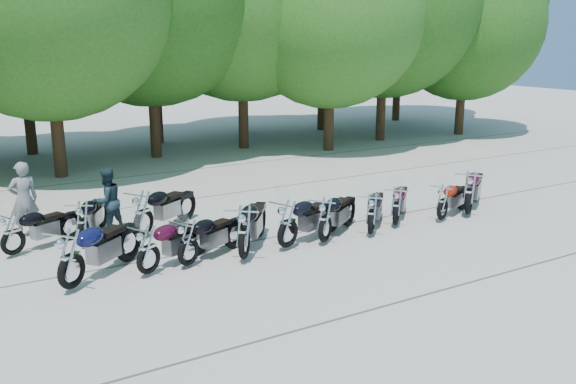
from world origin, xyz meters
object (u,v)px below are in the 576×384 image
motorcycle_4 (288,222)px  motorcycle_7 (397,205)px  motorcycle_0 (70,257)px  motorcycle_12 (143,212)px  motorcycle_9 (470,191)px  rider_1 (107,201)px  motorcycle_3 (244,231)px  motorcycle_6 (372,213)px  motorcycle_2 (188,241)px  motorcycle_11 (83,221)px  motorcycle_8 (443,201)px  rider_0 (24,199)px  motorcycle_1 (148,248)px  motorcycle_5 (325,218)px  motorcycle_10 (12,232)px

motorcycle_4 → motorcycle_7: motorcycle_4 is taller
motorcycle_0 → motorcycle_12: motorcycle_0 is taller
motorcycle_9 → motorcycle_4: bearing=52.3°
motorcycle_0 → rider_1: size_ratio=1.50×
motorcycle_3 → motorcycle_7: 4.51m
motorcycle_6 → motorcycle_7: motorcycle_6 is taller
motorcycle_0 → motorcycle_9: size_ratio=0.99×
motorcycle_2 → motorcycle_11: motorcycle_11 is taller
motorcycle_4 → rider_1: 4.67m
motorcycle_3 → motorcycle_7: bearing=-138.0°
motorcycle_4 → motorcycle_8: size_ratio=1.16×
motorcycle_2 → rider_0: bearing=7.5°
motorcycle_0 → rider_1: (1.57, 3.32, 0.13)m
motorcycle_3 → motorcycle_12: (-1.40, 2.66, -0.04)m
motorcycle_11 → motorcycle_0: bearing=101.8°
motorcycle_6 → motorcycle_8: size_ratio=1.05×
motorcycle_3 → motorcycle_11: bearing=-6.1°
motorcycle_4 → rider_1: rider_1 is taller
motorcycle_2 → motorcycle_12: bearing=-20.6°
motorcycle_1 → rider_1: (0.05, 3.31, 0.22)m
motorcycle_9 → motorcycle_6: bearing=54.2°
motorcycle_5 → motorcycle_9: size_ratio=0.90×
motorcycle_0 → motorcycle_7: size_ratio=1.18×
motorcycle_0 → motorcycle_9: motorcycle_9 is taller
motorcycle_11 → rider_1: size_ratio=1.30×
motorcycle_3 → motorcycle_2: bearing=26.5°
motorcycle_7 → rider_1: rider_1 is taller
motorcycle_8 → rider_1: (-7.90, 3.54, 0.26)m
motorcycle_2 → motorcycle_4: size_ratio=0.90×
motorcycle_10 → motorcycle_6: bearing=-135.2°
motorcycle_1 → motorcycle_8: (7.95, -0.23, -0.04)m
motorcycle_1 → motorcycle_11: size_ratio=1.00×
motorcycle_4 → rider_0: rider_0 is taller
motorcycle_0 → motorcycle_3: bearing=-131.4°
motorcycle_10 → motorcycle_4: bearing=-141.0°
motorcycle_8 → motorcycle_11: motorcycle_11 is taller
motorcycle_11 → motorcycle_5: bearing=-179.9°
motorcycle_4 → motorcycle_12: size_ratio=0.99×
motorcycle_4 → motorcycle_12: bearing=26.0°
motorcycle_9 → rider_1: 9.55m
motorcycle_12 → rider_1: size_ratio=1.42×
motorcycle_1 → motorcycle_8: size_ratio=1.07×
motorcycle_3 → motorcycle_5: size_ratio=1.10×
motorcycle_8 → motorcycle_11: size_ratio=0.93×
motorcycle_10 → rider_0: (0.47, 1.46, 0.35)m
motorcycle_10 → motorcycle_11: motorcycle_11 is taller
motorcycle_1 → motorcycle_2: bearing=-114.3°
motorcycle_4 → motorcycle_12: (-2.60, 2.50, 0.00)m
motorcycle_8 → rider_0: size_ratio=1.08×
motorcycle_5 → motorcycle_10: bearing=32.3°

